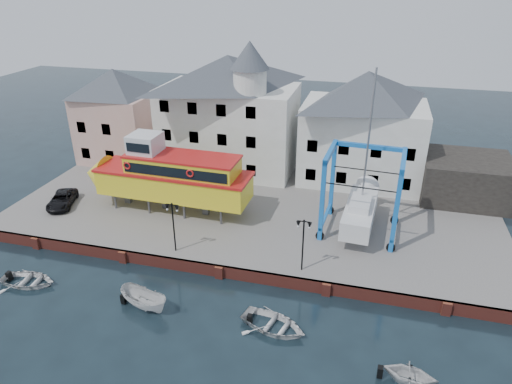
# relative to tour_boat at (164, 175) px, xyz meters

# --- Properties ---
(ground) EXTENTS (140.00, 140.00, 0.00)m
(ground) POSITION_rel_tour_boat_xyz_m (7.72, -7.63, -4.31)
(ground) COLOR black
(ground) RESTS_ON ground
(hardstanding) EXTENTS (44.00, 22.00, 1.00)m
(hardstanding) POSITION_rel_tour_boat_xyz_m (7.72, 3.37, -3.81)
(hardstanding) COLOR #5F5954
(hardstanding) RESTS_ON ground
(quay_wall) EXTENTS (44.00, 0.47, 1.00)m
(quay_wall) POSITION_rel_tour_boat_xyz_m (7.72, -7.53, -3.81)
(quay_wall) COLOR maroon
(quay_wall) RESTS_ON ground
(building_pink) EXTENTS (8.00, 7.00, 10.30)m
(building_pink) POSITION_rel_tour_boat_xyz_m (-10.28, 10.37, 1.84)
(building_pink) COLOR tan
(building_pink) RESTS_ON hardstanding
(building_white_main) EXTENTS (14.00, 8.30, 14.00)m
(building_white_main) POSITION_rel_tour_boat_xyz_m (2.85, 10.76, 3.03)
(building_white_main) COLOR silver
(building_white_main) RESTS_ON hardstanding
(building_white_right) EXTENTS (12.00, 8.00, 11.20)m
(building_white_right) POSITION_rel_tour_boat_xyz_m (16.72, 11.36, 2.29)
(building_white_right) COLOR silver
(building_white_right) RESTS_ON hardstanding
(shed_dark) EXTENTS (8.00, 7.00, 4.00)m
(shed_dark) POSITION_rel_tour_boat_xyz_m (26.72, 9.37, -1.31)
(shed_dark) COLOR black
(shed_dark) RESTS_ON hardstanding
(lamp_post_left) EXTENTS (1.12, 0.32, 4.20)m
(lamp_post_left) POSITION_rel_tour_boat_xyz_m (3.72, -6.43, -0.13)
(lamp_post_left) COLOR black
(lamp_post_left) RESTS_ON hardstanding
(lamp_post_right) EXTENTS (1.12, 0.32, 4.20)m
(lamp_post_right) POSITION_rel_tour_boat_xyz_m (13.72, -6.43, -0.13)
(lamp_post_right) COLOR black
(lamp_post_right) RESTS_ON hardstanding
(tour_boat) EXTENTS (16.21, 4.31, 7.01)m
(tour_boat) POSITION_rel_tour_boat_xyz_m (0.00, 0.00, 0.00)
(tour_boat) COLOR #59595E
(tour_boat) RESTS_ON hardstanding
(travel_lift) EXTENTS (6.62, 9.07, 13.51)m
(travel_lift) POSITION_rel_tour_boat_xyz_m (17.45, 1.04, -1.05)
(travel_lift) COLOR #116EBB
(travel_lift) RESTS_ON hardstanding
(van) EXTENTS (3.29, 4.73, 1.20)m
(van) POSITION_rel_tour_boat_xyz_m (-9.62, -2.02, -2.71)
(van) COLOR black
(van) RESTS_ON hardstanding
(motorboat_a) EXTENTS (4.21, 2.60, 1.52)m
(motorboat_a) POSITION_rel_tour_boat_xyz_m (3.87, -12.13, -4.31)
(motorboat_a) COLOR silver
(motorboat_a) RESTS_ON ground
(motorboat_b) EXTENTS (5.05, 4.17, 0.91)m
(motorboat_b) POSITION_rel_tour_boat_xyz_m (12.86, -11.90, -4.31)
(motorboat_b) COLOR silver
(motorboat_b) RESTS_ON ground
(motorboat_c) EXTENTS (3.27, 2.92, 1.56)m
(motorboat_c) POSITION_rel_tour_boat_xyz_m (21.14, -14.18, -4.31)
(motorboat_c) COLOR silver
(motorboat_c) RESTS_ON ground
(motorboat_d) EXTENTS (4.34, 3.29, 0.85)m
(motorboat_d) POSITION_rel_tour_boat_xyz_m (-5.67, -11.94, -4.31)
(motorboat_d) COLOR silver
(motorboat_d) RESTS_ON ground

